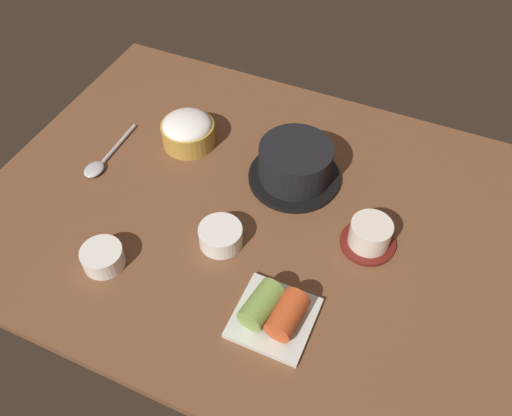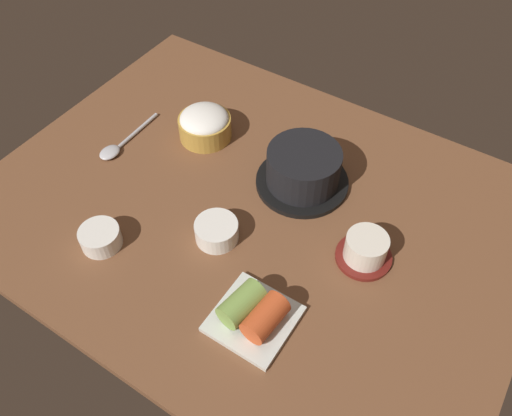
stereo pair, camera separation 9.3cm
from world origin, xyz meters
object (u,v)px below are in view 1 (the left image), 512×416
(tea_cup_with_saucer, at_px, (370,235))
(kimchi_plate, at_px, (274,312))
(stone_pot, at_px, (295,164))
(rice_bowl, at_px, (188,130))
(spoon, at_px, (101,162))
(side_bowl_near, at_px, (103,257))
(banchan_cup_center, at_px, (221,235))

(tea_cup_with_saucer, xyz_separation_m, kimchi_plate, (-0.09, -0.20, -0.00))
(stone_pot, distance_m, rice_bowl, 0.24)
(kimchi_plate, relative_size, spoon, 0.72)
(kimchi_plate, distance_m, side_bowl_near, 0.31)
(banchan_cup_center, height_order, spoon, banchan_cup_center)
(stone_pot, bearing_deg, spoon, -161.86)
(banchan_cup_center, bearing_deg, kimchi_plate, -35.35)
(stone_pot, bearing_deg, side_bowl_near, -125.39)
(banchan_cup_center, relative_size, side_bowl_near, 1.08)
(side_bowl_near, distance_m, spoon, 0.24)
(banchan_cup_center, distance_m, kimchi_plate, 0.18)
(tea_cup_with_saucer, xyz_separation_m, banchan_cup_center, (-0.24, -0.10, -0.01))
(spoon, bearing_deg, tea_cup_with_saucer, 2.72)
(stone_pot, bearing_deg, kimchi_plate, -74.72)
(banchan_cup_center, xyz_separation_m, kimchi_plate, (0.14, -0.10, 0.00))
(banchan_cup_center, bearing_deg, rice_bowl, 130.69)
(tea_cup_with_saucer, relative_size, kimchi_plate, 0.79)
(stone_pot, relative_size, rice_bowl, 1.64)
(rice_bowl, bearing_deg, kimchi_plate, -43.80)
(tea_cup_with_saucer, height_order, spoon, tea_cup_with_saucer)
(rice_bowl, relative_size, spoon, 0.65)
(stone_pot, bearing_deg, tea_cup_with_saucer, -28.38)
(tea_cup_with_saucer, xyz_separation_m, side_bowl_near, (-0.40, -0.22, -0.01))
(spoon, bearing_deg, rice_bowl, 44.87)
(rice_bowl, distance_m, side_bowl_near, 0.33)
(rice_bowl, height_order, side_bowl_near, rice_bowl)
(rice_bowl, height_order, tea_cup_with_saucer, rice_bowl)
(tea_cup_with_saucer, xyz_separation_m, spoon, (-0.55, -0.03, -0.02))
(rice_bowl, distance_m, spoon, 0.19)
(rice_bowl, height_order, kimchi_plate, rice_bowl)
(kimchi_plate, bearing_deg, side_bowl_near, -176.47)
(tea_cup_with_saucer, height_order, banchan_cup_center, tea_cup_with_saucer)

